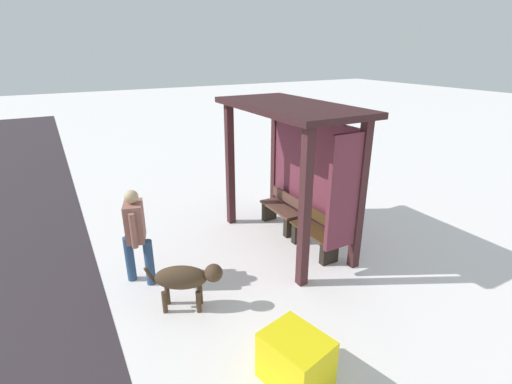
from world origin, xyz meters
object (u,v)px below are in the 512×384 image
Objects in this scene: bus_shelter at (301,150)px; grit_bin at (296,360)px; dog at (186,278)px; person_walking at (136,231)px; bench_center_inside at (315,236)px; bench_left_inside at (281,212)px.

grit_bin is (2.64, -1.87, -1.51)m from bus_shelter.
grit_bin is (1.77, 0.61, -0.20)m from dog.
grit_bin is at bearing 20.73° from person_walking.
person_walking is 1.58× the size of dog.
dog is (0.40, -2.54, 0.17)m from bench_center_inside.
bus_shelter is at bearing -172.45° from bench_center_inside.
bench_left_inside is 2.98m from dog.
bench_left_inside is 1.00× the size of bench_center_inside.
dog is at bearing -160.97° from grit_bin.
person_walking reaches higher than grit_bin.
bus_shelter is 2.94m from dog.
dog is (1.54, -2.54, 0.16)m from bench_left_inside.
bench_center_inside is at bearing 98.90° from dog.
grit_bin is at bearing -35.31° from bus_shelter.
bench_left_inside is 1.15m from bench_center_inside.
grit_bin is (3.32, -1.93, -0.03)m from bench_left_inside.
bench_left_inside is 3.84m from grit_bin.
person_walking reaches higher than bench_left_inside.
bench_center_inside is 3.08m from person_walking.
bench_left_inside reaches higher than dog.
bus_shelter is 2.99× the size of dog.
bus_shelter is at bearing -5.06° from bench_left_inside.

